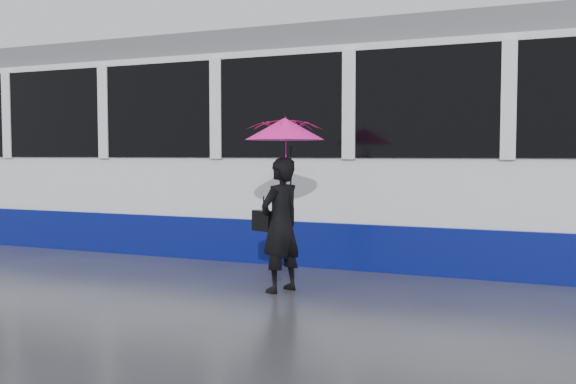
% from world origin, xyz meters
% --- Properties ---
extents(ground, '(90.00, 90.00, 0.00)m').
position_xyz_m(ground, '(0.00, 0.00, 0.00)').
color(ground, '#2E2E33').
rests_on(ground, ground).
extents(rails, '(34.00, 1.51, 0.02)m').
position_xyz_m(rails, '(0.00, 2.50, 0.01)').
color(rails, '#3F3D38').
rests_on(rails, ground).
extents(tram, '(26.00, 2.56, 3.35)m').
position_xyz_m(tram, '(-0.08, 2.50, 1.64)').
color(tram, white).
rests_on(tram, ground).
extents(woman, '(0.54, 0.64, 1.51)m').
position_xyz_m(woman, '(1.13, -0.33, 0.76)').
color(woman, black).
rests_on(woman, ground).
extents(umbrella, '(1.15, 1.15, 1.02)m').
position_xyz_m(umbrella, '(1.18, -0.33, 1.66)').
color(umbrella, '#FF156C').
rests_on(umbrella, ground).
extents(handbag, '(0.29, 0.21, 0.41)m').
position_xyz_m(handbag, '(0.91, -0.31, 0.79)').
color(handbag, black).
rests_on(handbag, ground).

